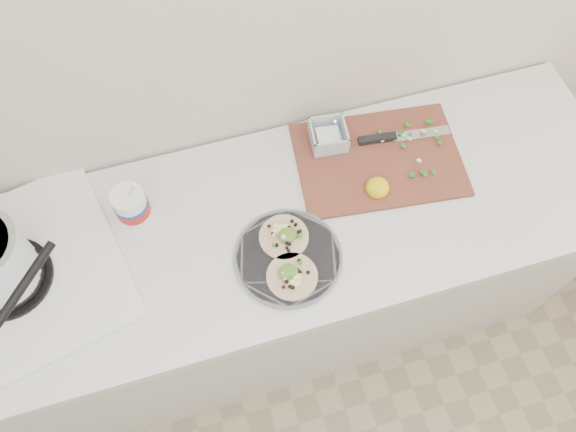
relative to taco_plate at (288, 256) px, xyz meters
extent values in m
cube|color=beige|center=(-0.15, 0.43, 0.38)|extent=(3.50, 0.05, 2.60)
cube|color=silver|center=(-0.15, 0.14, -0.49)|extent=(2.40, 0.62, 0.86)
cube|color=silver|center=(-0.15, 0.12, -0.04)|extent=(2.44, 0.66, 0.04)
cube|color=silver|center=(-0.75, 0.15, -0.01)|extent=(0.70, 0.67, 0.01)
cylinder|color=black|center=(-0.75, 0.15, 0.00)|extent=(0.24, 0.24, 0.01)
torus|color=black|center=(-0.75, 0.15, 0.02)|extent=(0.21, 0.21, 0.02)
cylinder|color=slate|center=(0.00, 0.00, -0.01)|extent=(0.29, 0.29, 0.01)
cylinder|color=slate|center=(0.00, 0.00, -0.01)|extent=(0.30, 0.30, 0.00)
cylinder|color=white|center=(-0.39, 0.26, 0.04)|extent=(0.09, 0.09, 0.12)
cylinder|color=red|center=(-0.39, 0.26, 0.03)|extent=(0.10, 0.10, 0.04)
cylinder|color=#192D99|center=(-0.39, 0.26, 0.05)|extent=(0.10, 0.10, 0.01)
cube|color=brown|center=(0.36, 0.24, -0.01)|extent=(0.54, 0.41, 0.01)
cube|color=white|center=(0.23, 0.34, 0.01)|extent=(0.07, 0.07, 0.03)
ellipsoid|color=yellow|center=(0.32, 0.13, 0.01)|extent=(0.07, 0.07, 0.06)
cube|color=silver|center=(0.52, 0.29, 0.00)|extent=(0.19, 0.06, 0.00)
cube|color=black|center=(0.38, 0.30, 0.00)|extent=(0.12, 0.04, 0.02)
camera|label=1|loc=(-0.18, -0.61, 1.43)|focal=35.00mm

